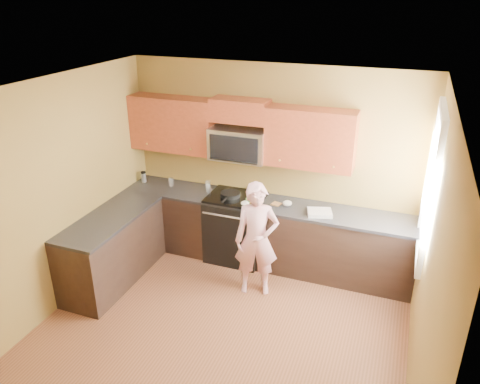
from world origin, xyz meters
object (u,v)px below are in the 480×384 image
at_px(microwave, 239,159).
at_px(frying_pan, 230,196).
at_px(butter_tub, 250,203).
at_px(woman, 257,240).
at_px(travel_mug, 144,182).
at_px(stove, 236,227).

xyz_separation_m(microwave, frying_pan, (-0.07, -0.15, -0.50)).
bearing_deg(butter_tub, frying_pan, 169.33).
bearing_deg(woman, travel_mug, 143.29).
bearing_deg(butter_tub, woman, -63.56).
bearing_deg(frying_pan, microwave, 66.05).
xyz_separation_m(microwave, travel_mug, (-1.48, -0.06, -0.53)).
height_order(frying_pan, butter_tub, frying_pan).
distance_m(woman, butter_tub, 0.68).
bearing_deg(travel_mug, microwave, 2.21).
height_order(woman, frying_pan, woman).
xyz_separation_m(stove, butter_tub, (0.24, -0.09, 0.45)).
bearing_deg(butter_tub, travel_mug, 174.89).
height_order(woman, butter_tub, woman).
relative_size(microwave, frying_pan, 1.61).
xyz_separation_m(microwave, butter_tub, (0.24, -0.21, -0.53)).
height_order(woman, travel_mug, woman).
relative_size(stove, frying_pan, 2.01).
height_order(microwave, butter_tub, microwave).
xyz_separation_m(woman, butter_tub, (-0.29, 0.58, 0.18)).
bearing_deg(butter_tub, microwave, 138.23).
bearing_deg(woman, microwave, 106.98).
bearing_deg(woman, stove, 111.63).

